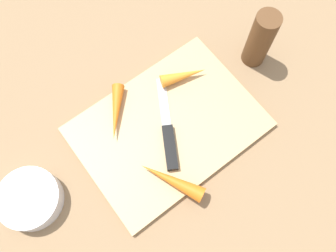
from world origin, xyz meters
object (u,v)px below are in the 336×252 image
(small_bowl, at_px, (30,199))
(carrot_shortest, at_px, (183,76))
(carrot_medium, at_px, (116,112))
(knife, at_px, (169,141))
(carrot_longest, at_px, (172,180))
(pepper_grinder, at_px, (260,40))
(cutting_board, at_px, (168,127))

(small_bowl, bearing_deg, carrot_shortest, -175.83)
(carrot_shortest, xyz_separation_m, carrot_medium, (0.16, -0.02, -0.00))
(knife, height_order, carrot_shortest, carrot_shortest)
(carrot_longest, bearing_deg, pepper_grinder, -96.49)
(cutting_board, xyz_separation_m, carrot_shortest, (-0.09, -0.07, 0.02))
(cutting_board, bearing_deg, carrot_shortest, -143.99)
(pepper_grinder, bearing_deg, cutting_board, 4.36)
(knife, bearing_deg, carrot_medium, 53.68)
(carrot_longest, bearing_deg, knife, -60.45)
(carrot_medium, height_order, small_bowl, same)
(cutting_board, height_order, small_bowl, small_bowl)
(cutting_board, xyz_separation_m, pepper_grinder, (-0.25, -0.02, 0.06))
(pepper_grinder, bearing_deg, carrot_shortest, -16.42)
(cutting_board, xyz_separation_m, small_bowl, (0.29, -0.04, 0.01))
(small_bowl, relative_size, pepper_grinder, 0.83)
(small_bowl, xyz_separation_m, pepper_grinder, (-0.54, 0.02, 0.05))
(pepper_grinder, bearing_deg, carrot_longest, 19.93)
(carrot_shortest, relative_size, small_bowl, 0.84)
(carrot_longest, bearing_deg, cutting_board, -60.28)
(knife, distance_m, carrot_longest, 0.08)
(carrot_medium, relative_size, small_bowl, 1.00)
(knife, bearing_deg, carrot_longest, 175.93)
(carrot_shortest, xyz_separation_m, small_bowl, (0.38, 0.03, -0.01))
(knife, relative_size, small_bowl, 1.58)
(carrot_medium, bearing_deg, small_bowl, -39.65)
(pepper_grinder, bearing_deg, small_bowl, -1.99)
(carrot_medium, distance_m, pepper_grinder, 0.33)
(carrot_longest, xyz_separation_m, pepper_grinder, (-0.31, -0.11, 0.04))
(carrot_shortest, relative_size, pepper_grinder, 0.70)
(carrot_shortest, height_order, pepper_grinder, pepper_grinder)
(cutting_board, xyz_separation_m, carrot_medium, (0.07, -0.08, 0.02))
(knife, relative_size, carrot_shortest, 1.89)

